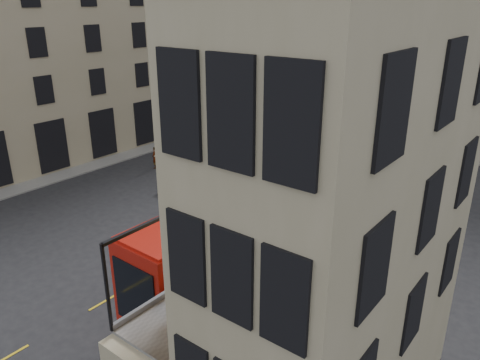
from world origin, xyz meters
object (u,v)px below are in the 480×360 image
Objects in this scene: pedestrian_b at (281,129)px; pedestrian_e at (155,158)px; traffic_light_near at (270,184)px; cafe_chair_c at (292,269)px; traffic_light_far at (248,111)px; car_c at (232,148)px; bicycle at (262,168)px; pedestrian_a at (286,113)px; cafe_table_far at (281,220)px; bus_near at (238,239)px; cafe_chair_a at (217,321)px; car_b at (324,166)px; pedestrian_c at (409,133)px; bus_far at (330,105)px; cyclist at (263,200)px; street_lamp_a at (167,127)px; cafe_chair_d at (315,241)px; cafe_table_near at (182,297)px; cafe_table_mid at (231,252)px; car_a at (186,174)px; street_lamp_b at (349,113)px; pedestrian_d at (462,154)px; cafe_chair_b at (256,284)px.

pedestrian_b is 0.97× the size of pedestrian_e.
cafe_chair_c is (8.61, -11.30, 2.47)m from traffic_light_near.
car_c is at bearing -63.24° from traffic_light_far.
pedestrian_a reaches higher than bicycle.
pedestrian_e is (0.39, -21.33, 0.06)m from pedestrian_a.
cafe_table_far reaches higher than bicycle.
cafe_chair_a is (4.95, -7.29, 2.03)m from bus_near.
cafe_chair_c is (22.61, -27.30, 2.47)m from traffic_light_far.
bus_near reaches higher than traffic_light_far.
bus_near is at bearing 124.20° from cafe_chair_a.
car_b is 13.89m from pedestrian_c.
cafe_table_far is (11.91, -15.38, 4.73)m from bicycle.
traffic_light_near is 8.44m from bus_near.
bus_far is at bearing 115.62° from cafe_chair_c.
cafe_table_far reaches higher than cyclist.
bus_far is (8.25, 16.80, 0.36)m from street_lamp_a.
street_lamp_a reaches higher than bus_near.
car_c is at bearing -69.84° from pedestrian_a.
street_lamp_a is 3.08× the size of pedestrian_c.
street_lamp_a is at bearing 148.28° from cafe_chair_d.
bus_near reaches higher than traffic_light_near.
bicycle is at bearing -173.81° from car_b.
cyclist is 17.65m from cafe_table_near.
pedestrian_b is 13.04m from pedestrian_c.
bicycle is at bearing 121.53° from bus_near.
bus_near is 5.78m from cafe_table_mid.
bus_far is 2.61× the size of car_a.
cafe_table_mid is at bearing -51.63° from car_a.
cafe_table_near is at bearing 25.62° from pedestrian_e.
bus_near is (8.40, -29.71, 0.43)m from street_lamp_b.
pedestrian_e is at bearing 149.87° from bus_near.
traffic_light_near is at bearing 132.52° from cafe_chair_d.
traffic_light_far reaches higher than car_c.
car_a is at bearing 144.66° from cafe_chair_c.
bus_far is 6.39m from pedestrian_a.
traffic_light_far is 0.71× the size of street_lamp_a.
cafe_chair_d reaches higher than traffic_light_near.
cafe_chair_c is (16.36, -34.10, 2.14)m from bus_far.
cafe_table_mid reaches higher than pedestrian_b.
bus_far is at bearing 63.83° from street_lamp_a.
traffic_light_far is at bearing -146.31° from street_lamp_b.
pedestrian_b is at bearing -110.99° from bus_far.
pedestrian_d is at bearing -55.44° from bicycle.
car_a is 5.88× the size of cafe_chair_b.
cafe_chair_d is at bearing 102.41° from pedestrian_c.
bicycle is at bearing 48.47° from car_a.
pedestrian_d is (12.03, -1.91, -1.61)m from street_lamp_b.
cyclist is 15.46m from cafe_chair_c.
pedestrian_c is (8.75, 0.78, -1.89)m from bus_far.
bus_near reaches higher than pedestrian_b.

